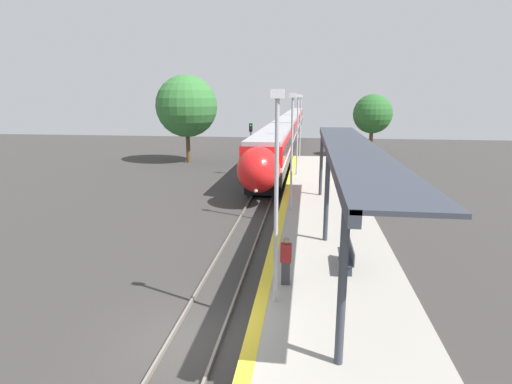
{
  "coord_description": "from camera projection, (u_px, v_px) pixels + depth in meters",
  "views": [
    {
      "loc": [
        3.08,
        -9.82,
        6.89
      ],
      "look_at": [
        0.56,
        9.41,
        2.27
      ],
      "focal_mm": 28.0,
      "sensor_mm": 36.0,
      "label": 1
    }
  ],
  "objects": [
    {
      "name": "lamppost_mid",
      "position": [
        292.0,
        146.0,
        21.11
      ],
      "size": [
        0.36,
        0.2,
        6.23
      ],
      "color": "#9E9EA3",
      "rests_on": "platform_right"
    },
    {
      "name": "lamppost_far",
      "position": [
        297.0,
        130.0,
        30.97
      ],
      "size": [
        0.36,
        0.2,
        6.23
      ],
      "color": "#9E9EA3",
      "rests_on": "platform_right"
    },
    {
      "name": "rail_left",
      "position": [
        170.0,
        339.0,
        11.53
      ],
      "size": [
        0.08,
        90.0,
        0.15
      ],
      "primitive_type": "cube",
      "color": "slate",
      "rests_on": "ground_plane"
    },
    {
      "name": "person_waiting",
      "position": [
        286.0,
        260.0,
        13.0
      ],
      "size": [
        0.36,
        0.22,
        1.62
      ],
      "color": "#333338",
      "rests_on": "platform_right"
    },
    {
      "name": "platform_right",
      "position": [
        340.0,
        341.0,
        10.84
      ],
      "size": [
        4.96,
        64.0,
        0.88
      ],
      "color": "#9E998E",
      "rests_on": "ground_plane"
    },
    {
      "name": "rail_right",
      "position": [
        219.0,
        343.0,
        11.35
      ],
      "size": [
        0.08,
        90.0,
        0.15
      ],
      "primitive_type": "cube",
      "color": "slate",
      "rests_on": "ground_plane"
    },
    {
      "name": "station_canopy",
      "position": [
        343.0,
        151.0,
        16.26
      ],
      "size": [
        2.02,
        19.5,
        4.13
      ],
      "color": "#333842",
      "rests_on": "platform_right"
    },
    {
      "name": "platform_bench",
      "position": [
        348.0,
        256.0,
        14.29
      ],
      "size": [
        0.44,
        1.8,
        0.89
      ],
      "color": "#2D333D",
      "rests_on": "platform_right"
    },
    {
      "name": "railway_signal",
      "position": [
        251.0,
        144.0,
        34.99
      ],
      "size": [
        0.28,
        0.28,
        4.66
      ],
      "color": "#59595E",
      "rests_on": "ground_plane"
    },
    {
      "name": "background_tree_left",
      "position": [
        187.0,
        106.0,
        41.82
      ],
      "size": [
        6.44,
        6.44,
        9.17
      ],
      "color": "brown",
      "rests_on": "ground_plane"
    },
    {
      "name": "lamppost_near",
      "position": [
        276.0,
        188.0,
        11.25
      ],
      "size": [
        0.36,
        0.2,
        6.23
      ],
      "color": "#9E9EA3",
      "rests_on": "platform_right"
    },
    {
      "name": "background_tree_right",
      "position": [
        373.0,
        114.0,
        46.1
      ],
      "size": [
        4.48,
        4.48,
        7.24
      ],
      "color": "brown",
      "rests_on": "ground_plane"
    },
    {
      "name": "train",
      "position": [
        290.0,
        126.0,
        64.74
      ],
      "size": [
        2.9,
        85.01,
        4.02
      ],
      "color": "black",
      "rests_on": "ground_plane"
    },
    {
      "name": "lamppost_farthest",
      "position": [
        300.0,
        122.0,
        40.83
      ],
      "size": [
        0.36,
        0.2,
        6.23
      ],
      "color": "#9E9EA3",
      "rests_on": "platform_right"
    },
    {
      "name": "ground_plane",
      "position": [
        194.0,
        343.0,
        11.46
      ],
      "size": [
        120.0,
        120.0,
        0.0
      ],
      "primitive_type": "plane",
      "color": "#383533"
    }
  ]
}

